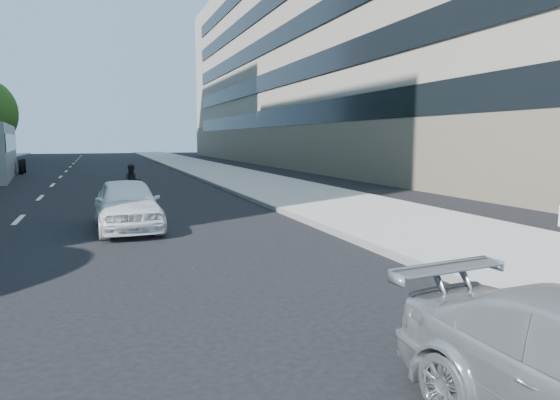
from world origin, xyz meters
name	(u,v)px	position (x,y,z in m)	size (l,w,h in m)	color
ground	(325,263)	(0.00, 0.00, 0.00)	(160.00, 160.00, 0.00)	black
near_sidewalk	(244,178)	(4.00, 20.00, 0.07)	(5.00, 120.00, 0.15)	gray
near_building	(347,53)	(17.00, 32.00, 10.00)	(14.00, 70.00, 20.00)	gray
white_sedan_near	(127,204)	(-3.46, 5.28, 0.69)	(1.63, 4.06, 1.38)	white
motorcycle	(132,184)	(-2.90, 12.12, 0.64)	(0.72, 2.04, 1.42)	black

